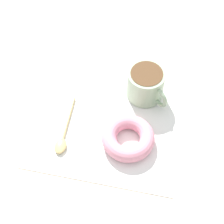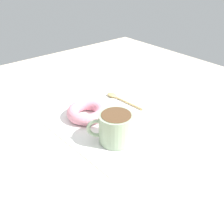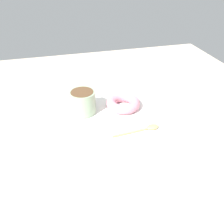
% 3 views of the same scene
% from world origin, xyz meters
% --- Properties ---
extents(ground_plane, '(1.20, 1.20, 0.02)m').
position_xyz_m(ground_plane, '(0.00, 0.00, -0.01)').
color(ground_plane, beige).
extents(napkin, '(0.33, 0.33, 0.00)m').
position_xyz_m(napkin, '(0.01, -0.00, 0.00)').
color(napkin, white).
rests_on(napkin, ground_plane).
extents(coffee_cup, '(0.09, 0.10, 0.07)m').
position_xyz_m(coffee_cup, '(0.09, -0.06, 0.04)').
color(coffee_cup, '#9EB793').
rests_on(coffee_cup, napkin).
extents(donut, '(0.11, 0.11, 0.03)m').
position_xyz_m(donut, '(-0.04, -0.05, 0.02)').
color(donut, pink).
rests_on(donut, napkin).
extents(spoon, '(0.14, 0.03, 0.01)m').
position_xyz_m(spoon, '(-0.07, 0.08, 0.01)').
color(spoon, '#D8B772').
rests_on(spoon, napkin).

